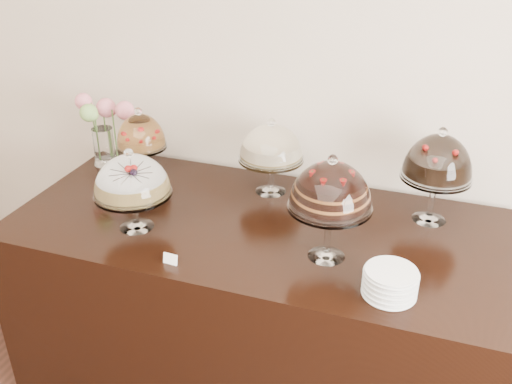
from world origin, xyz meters
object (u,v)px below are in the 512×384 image
(cake_stand_dark_choco, at_px, (438,161))
(cake_stand_fruit_tart, at_px, (141,135))
(cake_stand_cheesecake, at_px, (271,146))
(plate_stack, at_px, (390,283))
(cake_stand_choco_layer, at_px, (331,189))
(display_counter, at_px, (259,304))
(flower_vase, at_px, (103,124))
(cake_stand_sugar_sponge, at_px, (132,179))

(cake_stand_dark_choco, xyz_separation_m, cake_stand_fruit_tart, (-1.42, -0.03, -0.06))
(cake_stand_dark_choco, height_order, cake_stand_fruit_tart, cake_stand_dark_choco)
(cake_stand_cheesecake, distance_m, plate_stack, 0.93)
(cake_stand_choco_layer, distance_m, plate_stack, 0.40)
(cake_stand_dark_choco, bearing_deg, plate_stack, -99.14)
(display_counter, distance_m, cake_stand_dark_choco, 1.06)
(cake_stand_dark_choco, bearing_deg, cake_stand_choco_layer, -130.17)
(cake_stand_choco_layer, bearing_deg, flower_vase, 159.81)
(cake_stand_cheesecake, bearing_deg, cake_stand_fruit_tart, -175.56)
(display_counter, relative_size, cake_stand_dark_choco, 5.03)
(cake_stand_cheesecake, height_order, cake_stand_fruit_tart, cake_stand_cheesecake)
(cake_stand_cheesecake, bearing_deg, plate_stack, -44.02)
(flower_vase, bearing_deg, cake_stand_choco_layer, -20.19)
(cake_stand_dark_choco, distance_m, flower_vase, 1.68)
(cake_stand_choco_layer, xyz_separation_m, plate_stack, (0.27, -0.17, -0.25))
(cake_stand_cheesecake, xyz_separation_m, flower_vase, (-0.93, 0.02, -0.02))
(cake_stand_choco_layer, bearing_deg, cake_stand_fruit_tart, 158.68)
(cake_stand_choco_layer, relative_size, cake_stand_dark_choco, 1.01)
(cake_stand_cheesecake, relative_size, plate_stack, 1.95)
(cake_stand_sugar_sponge, distance_m, cake_stand_choco_layer, 0.84)
(plate_stack, bearing_deg, display_counter, 151.77)
(plate_stack, bearing_deg, cake_stand_fruit_tart, 156.26)
(display_counter, relative_size, cake_stand_choco_layer, 4.95)
(cake_stand_sugar_sponge, height_order, plate_stack, cake_stand_sugar_sponge)
(cake_stand_choco_layer, height_order, plate_stack, cake_stand_choco_layer)
(cake_stand_choco_layer, relative_size, flower_vase, 1.17)
(cake_stand_cheesecake, xyz_separation_m, plate_stack, (0.65, -0.63, -0.19))
(cake_stand_cheesecake, height_order, plate_stack, cake_stand_cheesecake)
(cake_stand_cheesecake, bearing_deg, cake_stand_sugar_sponge, -131.43)
(cake_stand_fruit_tart, bearing_deg, cake_stand_sugar_sponge, -64.89)
(cake_stand_choco_layer, bearing_deg, cake_stand_sugar_sponge, -176.62)
(display_counter, xyz_separation_m, flower_vase, (-0.97, 0.33, 0.67))
(cake_stand_choco_layer, xyz_separation_m, cake_stand_dark_choco, (0.37, 0.44, -0.02))
(display_counter, relative_size, cake_stand_cheesecake, 5.84)
(cake_stand_cheesecake, bearing_deg, flower_vase, 178.72)
(cake_stand_cheesecake, distance_m, cake_stand_dark_choco, 0.75)
(display_counter, relative_size, cake_stand_fruit_tart, 5.95)
(cake_stand_sugar_sponge, relative_size, cake_stand_choco_layer, 0.83)
(cake_stand_dark_choco, distance_m, plate_stack, 0.66)
(flower_vase, bearing_deg, cake_stand_fruit_tart, -15.49)
(cake_stand_fruit_tart, relative_size, plate_stack, 1.91)
(cake_stand_sugar_sponge, distance_m, cake_stand_dark_choco, 1.30)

